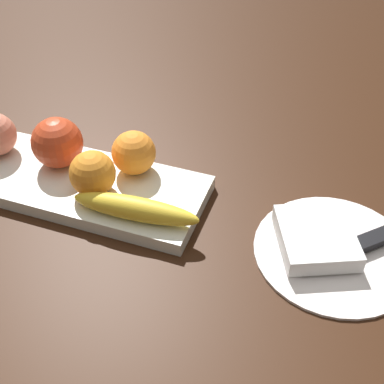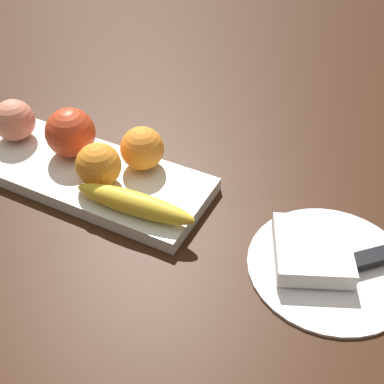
{
  "view_description": "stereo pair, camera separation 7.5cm",
  "coord_description": "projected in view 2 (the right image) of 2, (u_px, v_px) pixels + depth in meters",
  "views": [
    {
      "loc": [
        -0.37,
        0.51,
        0.55
      ],
      "look_at": [
        -0.18,
        -0.02,
        0.05
      ],
      "focal_mm": 47.57,
      "sensor_mm": 36.0,
      "label": 1
    },
    {
      "loc": [
        -0.44,
        0.48,
        0.55
      ],
      "look_at": [
        -0.18,
        -0.02,
        0.05
      ],
      "focal_mm": 47.57,
      "sensor_mm": 36.0,
      "label": 2
    }
  ],
  "objects": [
    {
      "name": "orange_near_banana",
      "position": [
        142.0,
        148.0,
        0.82
      ],
      "size": [
        0.07,
        0.07,
        0.07
      ],
      "primitive_type": "sphere",
      "color": "orange",
      "rests_on": "fruit_tray"
    },
    {
      "name": "orange_near_apple",
      "position": [
        98.0,
        166.0,
        0.79
      ],
      "size": [
        0.07,
        0.07,
        0.07
      ],
      "primitive_type": "sphere",
      "color": "orange",
      "rests_on": "fruit_tray"
    },
    {
      "name": "peach",
      "position": [
        14.0,
        120.0,
        0.88
      ],
      "size": [
        0.07,
        0.07,
        0.07
      ],
      "primitive_type": "sphere",
      "color": "#D97A5F",
      "rests_on": "fruit_tray"
    },
    {
      "name": "fruit_tray",
      "position": [
        77.0,
        171.0,
        0.85
      ],
      "size": [
        0.46,
        0.16,
        0.02
      ],
      "primitive_type": "cube",
      "color": "silver",
      "rests_on": "ground_plane"
    },
    {
      "name": "folded_napkin",
      "position": [
        312.0,
        249.0,
        0.71
      ],
      "size": [
        0.14,
        0.15,
        0.03
      ],
      "primitive_type": "cube",
      "rotation": [
        0.0,
        0.0,
        0.42
      ],
      "color": "white",
      "rests_on": "dinner_plate"
    },
    {
      "name": "banana",
      "position": [
        134.0,
        203.0,
        0.75
      ],
      "size": [
        0.2,
        0.05,
        0.04
      ],
      "primitive_type": "ellipsoid",
      "rotation": [
        0.0,
        0.0,
        0.07
      ],
      "color": "yellow",
      "rests_on": "fruit_tray"
    },
    {
      "name": "dinner_plate",
      "position": [
        330.0,
        265.0,
        0.71
      ],
      "size": [
        0.23,
        0.23,
        0.01
      ],
      "primitive_type": "cylinder",
      "color": "white",
      "rests_on": "ground_plane"
    },
    {
      "name": "apple",
      "position": [
        70.0,
        133.0,
        0.84
      ],
      "size": [
        0.08,
        0.08,
        0.08
      ],
      "primitive_type": "sphere",
      "color": "#C73F1F",
      "rests_on": "fruit_tray"
    },
    {
      "name": "ground_plane",
      "position": [
        88.0,
        188.0,
        0.84
      ],
      "size": [
        2.4,
        2.4,
        0.0
      ],
      "primitive_type": "plane",
      "color": "#32190B"
    },
    {
      "name": "knife",
      "position": [
        368.0,
        259.0,
        0.7
      ],
      "size": [
        0.14,
        0.14,
        0.01
      ],
      "rotation": [
        0.0,
        0.0,
        0.78
      ],
      "color": "silver",
      "rests_on": "dinner_plate"
    }
  ]
}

